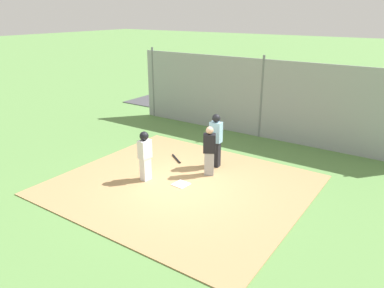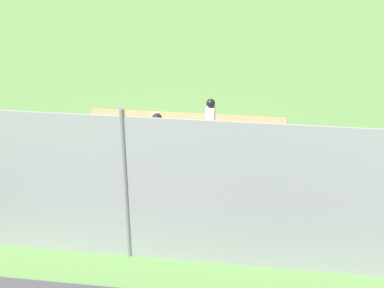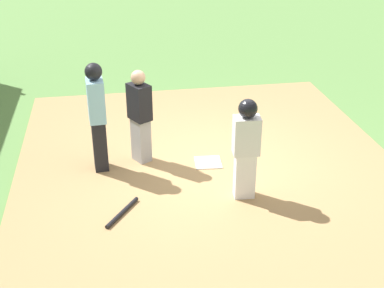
# 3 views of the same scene
# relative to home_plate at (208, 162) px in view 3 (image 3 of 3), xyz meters

# --- Properties ---
(ground_plane) EXTENTS (140.00, 140.00, 0.00)m
(ground_plane) POSITION_rel_home_plate_xyz_m (0.00, 0.00, -0.04)
(ground_plane) COLOR #5B8947
(dirt_infield) EXTENTS (7.20, 6.40, 0.03)m
(dirt_infield) POSITION_rel_home_plate_xyz_m (0.00, 0.00, -0.03)
(dirt_infield) COLOR #A88456
(dirt_infield) RESTS_ON ground_plane
(home_plate) EXTENTS (0.47, 0.47, 0.02)m
(home_plate) POSITION_rel_home_plate_xyz_m (0.00, 0.00, 0.00)
(home_plate) COLOR white
(home_plate) RESTS_ON dirt_infield
(catcher) EXTENTS (0.46, 0.41, 1.61)m
(catcher) POSITION_rel_home_plate_xyz_m (-0.31, -1.10, 0.82)
(catcher) COLOR #9E9EA3
(catcher) RESTS_ON dirt_infield
(umpire) EXTENTS (0.40, 0.29, 1.82)m
(umpire) POSITION_rel_home_plate_xyz_m (-0.13, -1.79, 0.96)
(umpire) COLOR black
(umpire) RESTS_ON dirt_infield
(runner) EXTENTS (0.29, 0.40, 1.57)m
(runner) POSITION_rel_home_plate_xyz_m (1.11, 0.33, 0.87)
(runner) COLOR silver
(runner) RESTS_ON dirt_infield
(baseball_bat) EXTENTS (0.70, 0.51, 0.06)m
(baseball_bat) POSITION_rel_home_plate_xyz_m (1.31, -1.51, 0.02)
(baseball_bat) COLOR black
(baseball_bat) RESTS_ON dirt_infield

